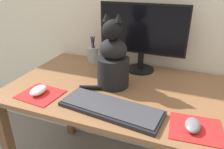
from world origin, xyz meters
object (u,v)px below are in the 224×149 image
at_px(computer_mouse_left, 38,90).
at_px(computer_mouse_right, 193,125).
at_px(keyboard, 111,108).
at_px(pen_cup, 93,54).
at_px(cat, 113,61).
at_px(monitor, 142,34).

xyz_separation_m(computer_mouse_left, computer_mouse_right, (0.73, -0.01, -0.00)).
xyz_separation_m(keyboard, pen_cup, (-0.32, 0.50, 0.04)).
bearing_deg(computer_mouse_left, computer_mouse_right, -0.83).
xyz_separation_m(computer_mouse_right, cat, (-0.42, 0.23, 0.12)).
bearing_deg(computer_mouse_left, monitor, 49.83).
distance_m(monitor, cat, 0.28).
relative_size(computer_mouse_right, cat, 0.25).
bearing_deg(keyboard, computer_mouse_left, -173.39).
bearing_deg(computer_mouse_left, keyboard, -0.32).
relative_size(monitor, keyboard, 1.08).
distance_m(keyboard, computer_mouse_left, 0.39).
height_order(computer_mouse_right, cat, cat).
bearing_deg(keyboard, cat, 115.56).
height_order(monitor, pen_cup, monitor).
xyz_separation_m(monitor, keyboard, (-0.01, -0.48, -0.22)).
relative_size(keyboard, cat, 1.24).
distance_m(monitor, keyboard, 0.52).
relative_size(computer_mouse_left, pen_cup, 0.56).
relative_size(monitor, cat, 1.34).
bearing_deg(computer_mouse_right, keyboard, 178.59).
bearing_deg(cat, pen_cup, 132.24).
height_order(keyboard, computer_mouse_left, computer_mouse_left).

